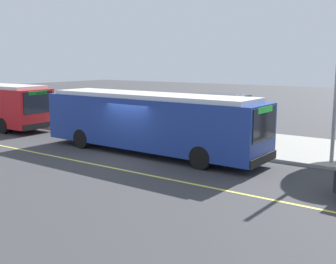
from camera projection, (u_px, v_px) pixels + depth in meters
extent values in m
plane|color=#38383A|center=(131.00, 156.00, 19.92)|extent=(120.00, 120.00, 0.00)
cube|color=gray|center=(197.00, 136.00, 24.72)|extent=(44.00, 6.40, 0.15)
cube|color=#E0D64C|center=(99.00, 165.00, 18.15)|extent=(36.00, 0.14, 0.01)
cube|color=navy|center=(149.00, 122.00, 20.29)|extent=(12.00, 2.73, 2.40)
cube|color=silver|center=(149.00, 95.00, 20.07)|extent=(11.04, 2.46, 0.20)
cube|color=black|center=(265.00, 124.00, 16.71)|extent=(0.07, 2.17, 1.34)
cube|color=black|center=(165.00, 114.00, 21.26)|extent=(10.53, 0.20, 1.06)
cube|color=yellow|center=(165.00, 138.00, 21.48)|extent=(11.36, 0.20, 0.28)
cube|color=#26D83F|center=(265.00, 110.00, 16.60)|extent=(0.05, 1.40, 0.24)
cube|color=black|center=(264.00, 159.00, 16.94)|extent=(0.12, 2.50, 0.36)
cylinder|color=black|center=(227.00, 148.00, 19.21)|extent=(1.00, 0.29, 1.00)
cylinder|color=black|center=(201.00, 158.00, 17.38)|extent=(1.00, 0.29, 1.00)
cylinder|color=black|center=(113.00, 133.00, 23.48)|extent=(1.00, 0.29, 1.00)
cylinder|color=black|center=(82.00, 139.00, 21.65)|extent=(1.00, 0.29, 1.00)
cube|color=black|center=(38.00, 102.00, 25.56)|extent=(0.08, 2.17, 1.34)
cube|color=black|center=(5.00, 99.00, 29.59)|extent=(9.29, 0.23, 1.06)
cube|color=white|center=(6.00, 116.00, 29.80)|extent=(10.03, 0.23, 0.28)
cube|color=#26D83F|center=(38.00, 93.00, 25.46)|extent=(0.06, 1.40, 0.24)
cube|color=black|center=(40.00, 126.00, 25.80)|extent=(0.13, 2.50, 0.36)
cylinder|color=black|center=(34.00, 121.00, 27.88)|extent=(1.01, 0.30, 1.00)
cylinder|color=black|center=(4.00, 126.00, 26.00)|extent=(1.01, 0.30, 1.00)
cylinder|color=#333338|center=(247.00, 118.00, 23.37)|extent=(0.10, 0.10, 2.40)
cylinder|color=#333338|center=(237.00, 120.00, 22.33)|extent=(0.10, 0.10, 2.40)
cylinder|color=#333338|center=(207.00, 114.00, 24.86)|extent=(0.10, 0.10, 2.40)
cylinder|color=#333338|center=(196.00, 117.00, 23.82)|extent=(0.10, 0.10, 2.40)
cube|color=#333338|center=(222.00, 95.00, 23.39)|extent=(2.90, 1.60, 0.08)
cube|color=#4C606B|center=(227.00, 116.00, 24.12)|extent=(2.47, 0.04, 2.16)
cube|color=navy|center=(202.00, 116.00, 24.35)|extent=(0.06, 1.11, 1.82)
cube|color=brown|center=(220.00, 130.00, 23.68)|extent=(1.60, 0.44, 0.06)
cube|color=brown|center=(222.00, 125.00, 23.83)|extent=(1.60, 0.05, 0.44)
cube|color=#333338|center=(209.00, 133.00, 24.14)|extent=(0.08, 0.40, 0.45)
cube|color=#333338|center=(231.00, 135.00, 23.31)|extent=(0.08, 0.40, 0.45)
cylinder|color=#333338|center=(239.00, 123.00, 20.07)|extent=(0.07, 0.07, 2.80)
cube|color=white|center=(240.00, 100.00, 19.87)|extent=(0.44, 0.03, 0.56)
cube|color=red|center=(240.00, 100.00, 19.86)|extent=(0.40, 0.01, 0.16)
cylinder|color=#282D47|center=(249.00, 137.00, 21.57)|extent=(0.14, 0.14, 0.85)
cylinder|color=#282D47|center=(248.00, 138.00, 21.42)|extent=(0.14, 0.14, 0.85)
cube|color=beige|center=(249.00, 124.00, 21.37)|extent=(0.24, 0.40, 0.62)
sphere|color=tan|center=(249.00, 116.00, 21.30)|extent=(0.22, 0.22, 0.22)
cylinder|color=gray|center=(336.00, 88.00, 17.52)|extent=(0.16, 0.16, 6.40)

